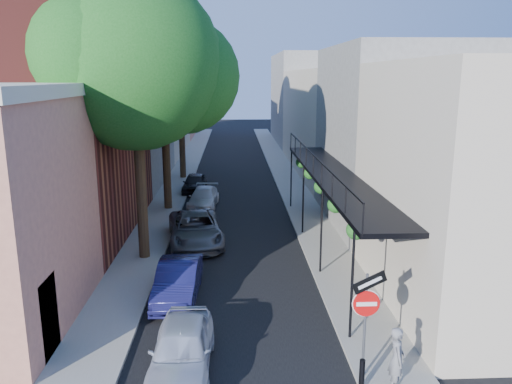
{
  "coord_description": "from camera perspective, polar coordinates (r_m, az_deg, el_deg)",
  "views": [
    {
      "loc": [
        -0.04,
        -10.03,
        7.5
      ],
      "look_at": [
        0.91,
        10.22,
        2.8
      ],
      "focal_mm": 35.0,
      "sensor_mm": 36.0,
      "label": 1
    }
  ],
  "objects": [
    {
      "name": "oak_near",
      "position": [
        20.56,
        -12.36,
        13.82
      ],
      "size": [
        7.48,
        6.8,
        11.42
      ],
      "color": "#2F1E13",
      "rests_on": "ground"
    },
    {
      "name": "bollard",
      "position": [
        12.99,
        12.0,
        -19.76
      ],
      "size": [
        0.14,
        0.14,
        0.8
      ],
      "primitive_type": "cylinder",
      "color": "black",
      "rests_on": "sidewalk_right"
    },
    {
      "name": "sign_post",
      "position": [
        12.69,
        12.5,
        -12.78
      ],
      "size": [
        0.89,
        0.17,
        2.99
      ],
      "color": "#595B60",
      "rests_on": "ground"
    },
    {
      "name": "parked_car_c",
      "position": [
        23.05,
        -6.95,
        -4.21
      ],
      "size": [
        2.99,
        5.3,
        1.4
      ],
      "primitive_type": "imported",
      "rotation": [
        0.0,
        0.0,
        0.14
      ],
      "color": "#56575D",
      "rests_on": "ground"
    },
    {
      "name": "oak_far",
      "position": [
        37.45,
        -8.0,
        14.09
      ],
      "size": [
        7.7,
        7.0,
        11.9
      ],
      "color": "#2F1E13",
      "rests_on": "ground"
    },
    {
      "name": "parked_car_a",
      "position": [
        13.6,
        -8.46,
        -17.3
      ],
      "size": [
        1.6,
        3.9,
        1.32
      ],
      "primitive_type": "imported",
      "rotation": [
        0.0,
        0.0,
        -0.01
      ],
      "color": "silver",
      "rests_on": "ground"
    },
    {
      "name": "buildings_left",
      "position": [
        39.96,
        -16.27,
        8.87
      ],
      "size": [
        10.1,
        59.1,
        12.0
      ],
      "color": "tan",
      "rests_on": "ground"
    },
    {
      "name": "road_surface",
      "position": [
        40.72,
        -2.58,
        2.44
      ],
      "size": [
        6.0,
        64.0,
        0.01
      ],
      "primitive_type": "cube",
      "color": "black",
      "rests_on": "ground"
    },
    {
      "name": "oak_mid",
      "position": [
        28.46,
        -9.71,
        11.98
      ],
      "size": [
        6.6,
        6.0,
        10.2
      ],
      "color": "#2F1E13",
      "rests_on": "ground"
    },
    {
      "name": "buildings_right",
      "position": [
        40.65,
        10.28,
        8.51
      ],
      "size": [
        9.8,
        55.0,
        10.0
      ],
      "color": "#C0B39E",
      "rests_on": "ground"
    },
    {
      "name": "sidewalk_right",
      "position": [
        40.91,
        3.04,
        2.56
      ],
      "size": [
        2.0,
        64.0,
        0.12
      ],
      "primitive_type": "cube",
      "color": "gray",
      "rests_on": "ground"
    },
    {
      "name": "pedestrian",
      "position": [
        13.0,
        15.81,
        -17.87
      ],
      "size": [
        0.46,
        0.63,
        1.61
      ],
      "primitive_type": "imported",
      "rotation": [
        0.0,
        0.0,
        1.44
      ],
      "color": "slate",
      "rests_on": "sidewalk_right"
    },
    {
      "name": "parked_car_b",
      "position": [
        17.64,
        -8.9,
        -9.99
      ],
      "size": [
        1.48,
        3.95,
        1.29
      ],
      "primitive_type": "imported",
      "rotation": [
        0.0,
        0.0,
        -0.03
      ],
      "color": "#171749",
      "rests_on": "ground"
    },
    {
      "name": "sidewalk_left",
      "position": [
        40.91,
        -8.2,
        2.44
      ],
      "size": [
        2.0,
        64.0,
        0.12
      ],
      "primitive_type": "cube",
      "color": "gray",
      "rests_on": "ground"
    },
    {
      "name": "parked_car_e",
      "position": [
        33.33,
        -7.03,
        1.03
      ],
      "size": [
        1.61,
        3.64,
        1.22
      ],
      "primitive_type": "imported",
      "rotation": [
        0.0,
        0.0,
        -0.05
      ],
      "color": "black",
      "rests_on": "ground"
    },
    {
      "name": "parked_car_d",
      "position": [
        29.35,
        -6.01,
        -0.68
      ],
      "size": [
        1.88,
        4.02,
        1.14
      ],
      "primitive_type": "imported",
      "rotation": [
        0.0,
        0.0,
        -0.08
      ],
      "color": "silver",
      "rests_on": "ground"
    }
  ]
}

